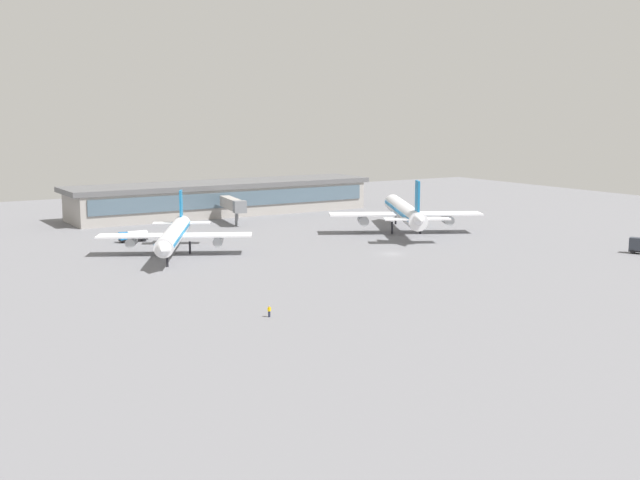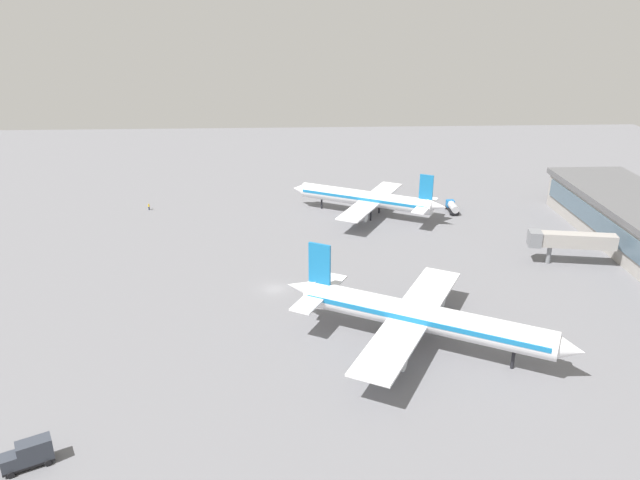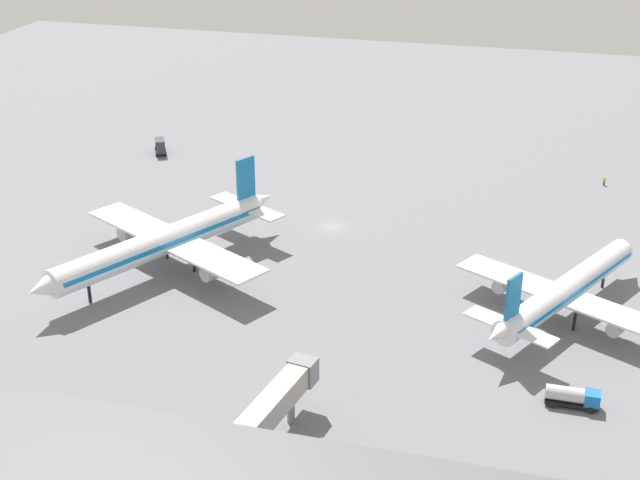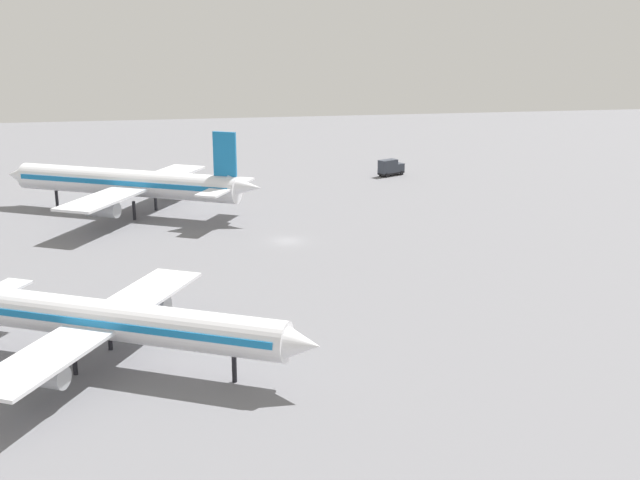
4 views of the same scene
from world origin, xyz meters
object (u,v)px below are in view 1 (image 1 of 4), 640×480
at_px(airplane_taxiing, 405,211).
at_px(ground_crew_worker, 269,311).
at_px(airplane_at_gate, 174,235).
at_px(fuel_truck, 133,236).

distance_m(airplane_taxiing, ground_crew_worker, 86.21).
distance_m(airplane_at_gate, airplane_taxiing, 59.67).
bearing_deg(airplane_taxiing, airplane_at_gate, 119.21).
xyz_separation_m(fuel_truck, ground_crew_worker, (5.08, 75.39, -0.54)).
bearing_deg(airplane_at_gate, ground_crew_worker, 20.70).
bearing_deg(airplane_taxiing, fuel_truck, 99.67).
distance_m(airplane_at_gate, ground_crew_worker, 54.37).
distance_m(fuel_truck, ground_crew_worker, 75.56).
relative_size(fuel_truck, ground_crew_worker, 3.78).
height_order(airplane_at_gate, airplane_taxiing, airplane_taxiing).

